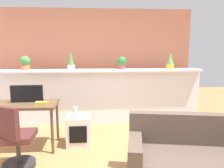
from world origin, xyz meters
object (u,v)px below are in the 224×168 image
potted_plant_1 (71,62)px  potted_plant_2 (122,62)px  office_chair (14,142)px  couch (193,161)px  potted_plant_0 (25,63)px  book_on_desk (42,103)px  potted_plant_3 (170,61)px  tv_monitor (27,94)px  desk (23,108)px  vase_on_shelf (75,112)px  side_cube_shelf (79,130)px

potted_plant_1 → potted_plant_2: 1.06m
office_chair → couch: 2.31m
potted_plant_0 → book_on_desk: (0.56, -1.17, -0.56)m
potted_plant_3 → potted_plant_1: bearing=-178.6°
potted_plant_0 → couch: bearing=-41.3°
potted_plant_3 → tv_monitor: bearing=-159.2°
potted_plant_0 → potted_plant_1: size_ratio=0.73×
office_chair → potted_plant_1: bearing=70.8°
desk → potted_plant_1: bearing=57.4°
potted_plant_0 → tv_monitor: size_ratio=0.56×
potted_plant_3 → vase_on_shelf: bearing=-150.8°
potted_plant_1 → book_on_desk: 1.32m
potted_plant_3 → office_chair: bearing=-146.5°
potted_plant_1 → couch: bearing=-53.4°
office_chair → couch: size_ratio=0.54×
potted_plant_3 → office_chair: size_ratio=0.37×
tv_monitor → office_chair: 0.90m
potted_plant_0 → desk: size_ratio=0.26×
desk → side_cube_shelf: desk is taller
office_chair → potted_plant_2: bearing=47.2°
potted_plant_1 → desk: size_ratio=0.36×
book_on_desk → potted_plant_3: bearing=25.6°
potted_plant_3 → desk: size_ratio=0.31×
tv_monitor → couch: size_ratio=0.31×
potted_plant_0 → vase_on_shelf: size_ratio=1.76×
vase_on_shelf → potted_plant_2: bearing=50.4°
tv_monitor → vase_on_shelf: size_ratio=3.14×
potted_plant_3 → book_on_desk: bearing=-154.4°
vase_on_shelf → couch: (1.50, -1.18, -0.30)m
potted_plant_0 → desk: bearing=-77.8°
potted_plant_3 → side_cube_shelf: bearing=-150.9°
potted_plant_1 → side_cube_shelf: 1.50m
potted_plant_1 → desk: (-0.68, -1.07, -0.68)m
potted_plant_0 → office_chair: potted_plant_0 is taller
side_cube_shelf → couch: couch is taller
tv_monitor → side_cube_shelf: bearing=-1.3°
office_chair → book_on_desk: 0.76m
potted_plant_0 → side_cube_shelf: 1.88m
side_cube_shelf → vase_on_shelf: bearing=-146.8°
potted_plant_2 → desk: 2.17m
vase_on_shelf → potted_plant_3: bearing=29.2°
potted_plant_0 → side_cube_shelf: bearing=-43.0°
potted_plant_2 → tv_monitor: size_ratio=0.52×
desk → tv_monitor: 0.25m
potted_plant_3 → desk: potted_plant_3 is taller
tv_monitor → vase_on_shelf: bearing=-3.6°
desk → book_on_desk: size_ratio=5.52×
side_cube_shelf → book_on_desk: 0.78m
potted_plant_0 → desk: 1.31m
potted_plant_3 → tv_monitor: potted_plant_3 is taller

